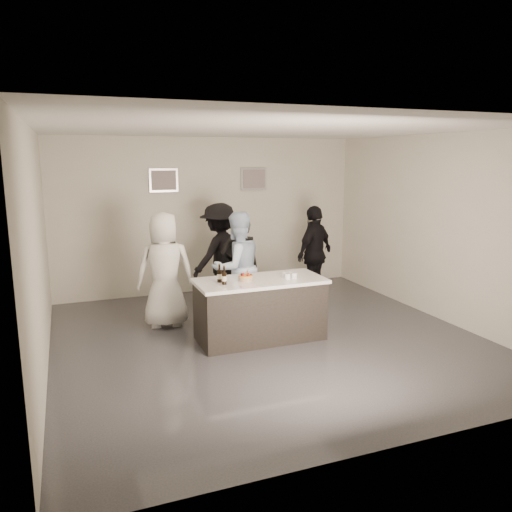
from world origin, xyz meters
name	(u,v)px	position (x,y,z in m)	size (l,w,h in m)	color
floor	(268,339)	(0.00, 0.00, 0.00)	(6.00, 6.00, 0.00)	#3D3D42
ceiling	(269,129)	(0.00, 0.00, 3.00)	(6.00, 6.00, 0.00)	white
wall_back	(210,215)	(0.00, 3.00, 1.50)	(6.00, 0.04, 3.00)	beige
wall_front	(402,290)	(0.00, -3.00, 1.50)	(6.00, 0.04, 3.00)	beige
wall_left	(38,252)	(-3.00, 0.00, 1.50)	(0.04, 6.00, 3.00)	beige
wall_right	(439,228)	(3.00, 0.00, 1.50)	(0.04, 6.00, 3.00)	beige
picture_left	(164,180)	(-0.90, 2.97, 2.20)	(0.54, 0.04, 0.44)	#B2B2B7
picture_right	(254,179)	(0.90, 2.97, 2.20)	(0.54, 0.04, 0.44)	#B2B2B7
bar_counter	(260,309)	(-0.11, 0.05, 0.45)	(1.86, 0.86, 0.90)	white
cake	(246,278)	(-0.33, 0.05, 0.94)	(0.21, 0.21, 0.07)	orange
beer_bottle_a	(219,273)	(-0.70, 0.09, 1.03)	(0.07, 0.07, 0.26)	black
beer_bottle_b	(224,275)	(-0.68, -0.05, 1.03)	(0.07, 0.07, 0.26)	black
tumbler_cluster	(289,275)	(0.32, -0.01, 0.94)	(0.19, 0.19, 0.08)	orange
candles	(249,287)	(-0.40, -0.29, 0.90)	(0.24, 0.08, 0.01)	pink
person_main_black	(240,268)	(-0.08, 1.04, 0.86)	(0.63, 0.41, 1.72)	black
person_main_blue	(237,268)	(-0.17, 0.90, 0.90)	(0.87, 0.68, 1.79)	silver
person_guest_left	(165,270)	(-1.28, 1.13, 0.90)	(0.88, 0.58, 1.81)	white
person_guest_right	(315,254)	(1.58, 1.59, 0.88)	(1.03, 0.43, 1.76)	black
person_guest_back	(220,255)	(-0.14, 1.93, 0.92)	(1.19, 0.68, 1.84)	black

